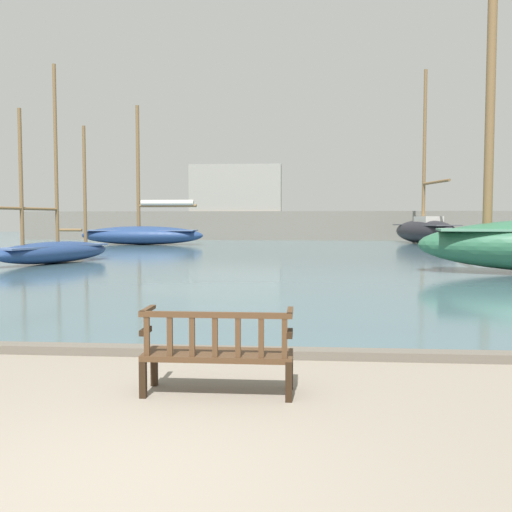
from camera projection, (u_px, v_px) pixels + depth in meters
name	position (u px, v px, depth m)	size (l,w,h in m)	color
ground_plane	(106.00, 485.00, 4.02)	(160.00, 160.00, 0.00)	gray
harbor_water	(286.00, 242.00, 47.79)	(100.00, 80.00, 0.08)	#476670
quay_edge_kerb	(202.00, 352.00, 7.85)	(40.00, 0.30, 0.12)	#675F54
park_bench	(218.00, 351.00, 6.09)	(1.60, 0.52, 0.92)	black
sailboat_nearest_starboard	(55.00, 248.00, 23.90)	(3.45, 6.50, 8.26)	navy
sailboat_mid_port	(142.00, 233.00, 42.14)	(10.95, 2.79, 10.19)	navy
sailboat_far_port	(424.00, 230.00, 43.70)	(4.42, 10.07, 13.25)	black
far_breakwater	(278.00, 219.00, 52.51)	(49.47, 2.40, 7.00)	slate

